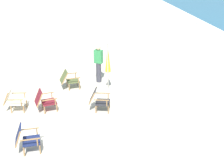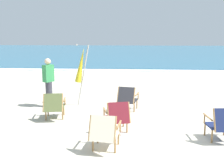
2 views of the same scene
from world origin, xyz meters
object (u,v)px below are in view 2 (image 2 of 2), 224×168
Objects in this scene: beach_chair_far_center at (222,123)px; person_near_chairs at (49,82)px; beach_chair_back_right at (127,98)px; beach_chair_front_left at (54,105)px; beach_chair_back_left at (117,116)px; beach_chair_mid_center at (104,131)px; umbrella_furled_yellow at (81,66)px.

person_near_chairs is (-4.76, 2.56, 0.41)m from beach_chair_far_center.
beach_chair_back_right is (-2.15, 2.26, -0.00)m from beach_chair_far_center.
beach_chair_front_left is (-2.06, -0.99, -0.00)m from beach_chair_back_right.
beach_chair_back_left is 2.05m from beach_chair_front_left.
beach_chair_mid_center is 3.92m from person_near_chairs.
beach_chair_mid_center is at bearing -72.04° from umbrella_furled_yellow.
beach_chair_mid_center is 0.95× the size of beach_chair_front_left.
beach_chair_back_left is 0.40× the size of umbrella_furled_yellow.
beach_chair_back_left is 1.03× the size of beach_chair_far_center.
beach_chair_far_center is 5.42m from person_near_chairs.
beach_chair_back_right is at bearing 81.73° from beach_chair_mid_center.
umbrella_furled_yellow is 1.20m from person_near_chairs.
beach_chair_back_left is at bearing 170.65° from beach_chair_far_center.
beach_chair_far_center is at bearing -28.24° from person_near_chairs.
beach_chair_back_right is at bearing -19.56° from umbrella_furled_yellow.
beach_chair_back_right is 0.98× the size of beach_chair_front_left.
beach_chair_back_left and beach_chair_back_right have the same top height.
umbrella_furled_yellow reaches higher than person_near_chairs.
umbrella_furled_yellow is (-3.72, 2.82, 0.94)m from beach_chair_far_center.
beach_chair_far_center is 4.41m from beach_chair_front_left.
beach_chair_front_left is 0.40× the size of umbrella_furled_yellow.
beach_chair_back_right is at bearing 25.54° from beach_chair_front_left.
umbrella_furled_yellow is 1.28× the size of person_near_chairs.
beach_chair_front_left is 0.52× the size of person_near_chairs.
beach_chair_front_left is at bearing 154.33° from beach_chair_back_left.
beach_chair_far_center is 4.76m from umbrella_furled_yellow.
beach_chair_back_right is at bearing 83.31° from beach_chair_back_left.
beach_chair_far_center is 3.12m from beach_chair_back_right.
person_near_chairs reaches higher than beach_chair_front_left.
beach_chair_back_left is at bearing -61.07° from umbrella_furled_yellow.
beach_chair_back_right is 0.40× the size of umbrella_furled_yellow.
person_near_chairs is at bearing 137.77° from beach_chair_back_left.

